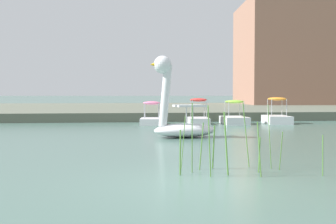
{
  "coord_description": "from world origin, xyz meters",
  "views": [
    {
      "loc": [
        -1.9,
        -8.52,
        1.82
      ],
      "look_at": [
        0.51,
        12.91,
        0.89
      ],
      "focal_mm": 47.22,
      "sensor_mm": 36.0,
      "label": 1
    }
  ],
  "objects": [
    {
      "name": "pedal_boat_red",
      "position": [
        2.78,
        17.02,
        0.47
      ],
      "size": [
        1.3,
        2.34,
        1.52
      ],
      "color": "white",
      "rests_on": "ground_plane"
    },
    {
      "name": "apartment_block",
      "position": [
        21.71,
        40.88,
        6.38
      ],
      "size": [
        19.53,
        13.95,
        11.61
      ],
      "primitive_type": "cube",
      "rotation": [
        0.0,
        0.0,
        -0.08
      ],
      "color": "#996B56",
      "rests_on": "shore_bank_far"
    },
    {
      "name": "reed_clump_foreground",
      "position": [
        0.55,
        1.32,
        0.63
      ],
      "size": [
        3.15,
        1.49,
        1.6
      ],
      "color": "#4C7F33",
      "rests_on": "ground_plane"
    },
    {
      "name": "shore_bank_far",
      "position": [
        0.0,
        32.81,
        0.29
      ],
      "size": [
        152.77,
        27.49,
        0.57
      ],
      "primitive_type": "cube",
      "color": "#5B6051",
      "rests_on": "ground_plane"
    },
    {
      "name": "pedal_boat_orange",
      "position": [
        7.5,
        16.88,
        0.43
      ],
      "size": [
        1.6,
        2.46,
        1.57
      ],
      "color": "white",
      "rests_on": "ground_plane"
    },
    {
      "name": "pedal_boat_pink",
      "position": [
        0.02,
        16.95,
        0.37
      ],
      "size": [
        1.51,
        2.17,
        1.35
      ],
      "color": "white",
      "rests_on": "ground_plane"
    },
    {
      "name": "ground_plane",
      "position": [
        0.0,
        0.0,
        0.0
      ],
      "size": [
        579.65,
        579.65,
        0.0
      ],
      "primitive_type": "plane",
      "color": "#47665B"
    },
    {
      "name": "pedal_boat_lime",
      "position": [
        4.9,
        16.88,
        0.41
      ],
      "size": [
        1.47,
        2.45,
        1.41
      ],
      "color": "white",
      "rests_on": "ground_plane"
    },
    {
      "name": "swan_boat",
      "position": [
        0.57,
        9.34,
        0.91
      ],
      "size": [
        2.83,
        1.64,
        3.33
      ],
      "color": "white",
      "rests_on": "ground_plane"
    }
  ]
}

